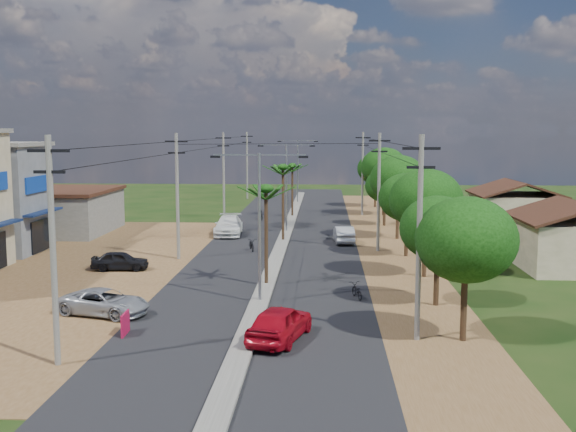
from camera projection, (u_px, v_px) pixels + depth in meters
name	position (u px, v px, depth m)	size (l,w,h in m)	color
ground	(260.00, 303.00, 35.93)	(160.00, 160.00, 0.00)	black
road	(279.00, 252.00, 50.79)	(12.00, 110.00, 0.04)	black
median	(281.00, 245.00, 53.75)	(1.00, 90.00, 0.18)	#605E56
dirt_lot_west	(47.00, 269.00, 44.66)	(18.00, 46.00, 0.04)	brown
dirt_shoulder_east	(392.00, 254.00, 50.33)	(5.00, 90.00, 0.03)	brown
low_shed	(53.00, 211.00, 60.59)	(10.40, 10.40, 3.95)	#605E56
house_east_near	(575.00, 234.00, 44.45)	(7.60, 7.50, 4.60)	#978B66
house_east_far	(515.00, 204.00, 62.23)	(7.60, 7.50, 4.60)	#978B66
tree_east_a	(466.00, 240.00, 28.91)	(4.40, 4.40, 6.37)	black
tree_east_b	(438.00, 228.00, 34.91)	(4.00, 4.00, 5.83)	black
tree_east_c	(426.00, 200.00, 41.73)	(4.60, 4.60, 6.83)	black
tree_east_d	(407.00, 197.00, 48.74)	(4.20, 4.20, 6.13)	black
tree_east_e	(398.00, 179.00, 56.56)	(4.80, 4.80, 7.14)	black
tree_east_f	(385.00, 186.00, 64.66)	(3.80, 3.80, 5.52)	black
tree_east_g	(384.00, 167.00, 72.38)	(5.00, 5.00, 7.38)	black
tree_east_h	(376.00, 169.00, 80.40)	(4.40, 4.40, 6.52)	black
palm_median_near	(266.00, 193.00, 39.19)	(2.00, 2.00, 6.15)	black
palm_median_mid	(283.00, 171.00, 55.00)	(2.00, 2.00, 6.55)	black
palm_median_far	(292.00, 168.00, 70.93)	(2.00, 2.00, 5.85)	black
streetlight_near	(259.00, 214.00, 35.33)	(5.10, 0.18, 8.00)	gray
streetlight_mid	(286.00, 180.00, 60.09)	(5.10, 0.18, 8.00)	gray
streetlight_far	(298.00, 165.00, 84.85)	(5.10, 0.18, 8.00)	gray
utility_pole_w_a	(53.00, 246.00, 25.80)	(1.60, 0.24, 9.00)	#605E56
utility_pole_w_b	(177.00, 193.00, 47.59)	(1.60, 0.24, 9.00)	#605E56
utility_pole_w_c	(224.00, 174.00, 69.39)	(1.60, 0.24, 9.00)	#605E56
utility_pole_w_d	(247.00, 164.00, 90.19)	(1.60, 0.24, 9.00)	#605E56
utility_pole_e_a	(419.00, 233.00, 28.98)	(1.60, 0.24, 9.00)	#605E56
utility_pole_e_b	(379.00, 189.00, 50.77)	(1.60, 0.24, 9.00)	#605E56
utility_pole_e_c	(363.00, 172.00, 72.57)	(1.60, 0.24, 9.00)	#605E56
car_red_near	(280.00, 324.00, 29.34)	(1.86, 4.63, 1.58)	#9D0816
car_silver_mid	(344.00, 235.00, 54.98)	(1.47, 4.23, 1.39)	#999CA1
car_white_far	(229.00, 226.00, 59.13)	(2.30, 5.67, 1.65)	silver
car_parked_silver	(104.00, 303.00, 33.47)	(2.12, 4.59, 1.28)	#999CA1
car_parked_dark	(120.00, 261.00, 44.23)	(1.48, 3.69, 1.26)	black
moto_rider_east	(357.00, 291.00, 36.75)	(0.56, 1.62, 0.85)	black
moto_rider_west_a	(252.00, 245.00, 51.39)	(0.64, 1.84, 0.96)	black
moto_rider_west_b	(261.00, 215.00, 69.15)	(0.54, 1.91, 1.15)	black
roadside_sign	(125.00, 324.00, 30.22)	(0.13, 1.26, 1.05)	maroon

